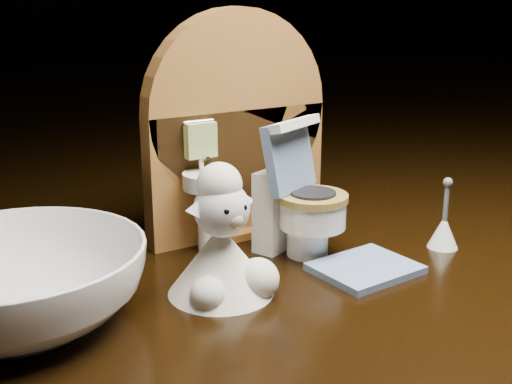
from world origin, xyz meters
TOP-DOWN VIEW (x-y plane):
  - backdrop_panel at (-0.00, 0.06)m, footprint 0.13×0.05m
  - toy_toilet at (0.01, 0.01)m, footprint 0.05×0.06m
  - bath_mat at (0.03, -0.03)m, footprint 0.06×0.05m
  - toilet_brush at (0.10, -0.03)m, footprint 0.02×0.02m
  - plush_lamb at (-0.06, -0.01)m, footprint 0.06×0.06m
  - ceramic_bowl at (-0.16, 0.01)m, footprint 0.17×0.17m

SIDE VIEW (x-z plane):
  - bath_mat at x=0.03m, z-range 0.00..0.00m
  - toilet_brush at x=0.10m, z-range -0.01..0.04m
  - ceramic_bowl at x=-0.16m, z-range 0.00..0.04m
  - plush_lamb at x=-0.06m, z-range -0.01..0.06m
  - toy_toilet at x=0.01m, z-range -0.01..0.07m
  - backdrop_panel at x=0.00m, z-range -0.01..0.14m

